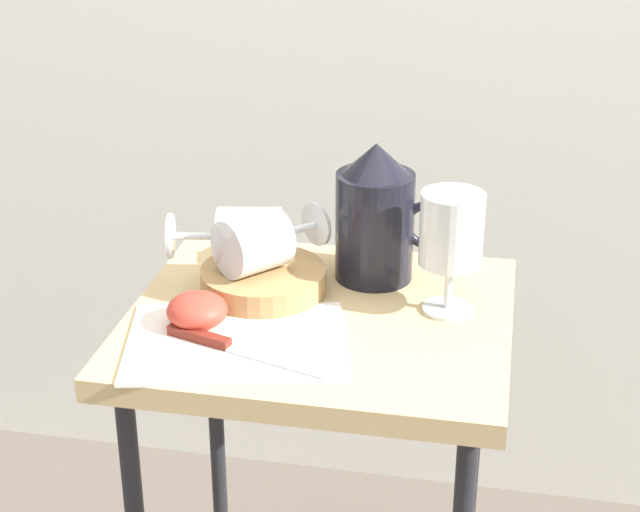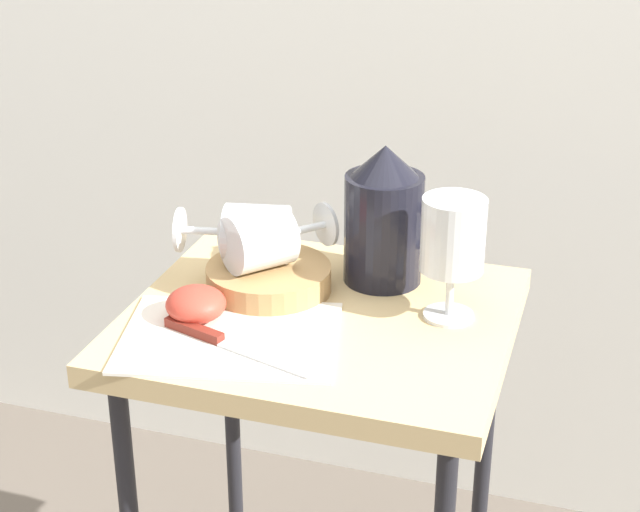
# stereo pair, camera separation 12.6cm
# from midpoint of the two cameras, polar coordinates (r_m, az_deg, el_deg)

# --- Properties ---
(curtain_drape) EXTENTS (2.40, 0.03, 1.82)m
(curtain_drape) POSITION_cam_midpoint_polar(r_m,az_deg,el_deg) (1.80, 1.86, 12.04)
(curtain_drape) COLOR white
(curtain_drape) RESTS_ON ground_plane
(table) EXTENTS (0.48, 0.42, 0.69)m
(table) POSITION_cam_midpoint_polar(r_m,az_deg,el_deg) (1.33, -2.71, -6.49)
(table) COLOR tan
(table) RESTS_ON ground_plane
(linen_napkin) EXTENTS (0.30, 0.25, 0.00)m
(linen_napkin) POSITION_cam_midpoint_polar(r_m,az_deg,el_deg) (1.23, -7.66, -4.86)
(linen_napkin) COLOR silver
(linen_napkin) RESTS_ON table
(basket_tray) EXTENTS (0.17, 0.17, 0.03)m
(basket_tray) POSITION_cam_midpoint_polar(r_m,az_deg,el_deg) (1.34, -5.88, -1.46)
(basket_tray) COLOR #AD8451
(basket_tray) RESTS_ON table
(pitcher) EXTENTS (0.16, 0.11, 0.19)m
(pitcher) POSITION_cam_midpoint_polar(r_m,az_deg,el_deg) (1.36, 0.49, 1.74)
(pitcher) COLOR black
(pitcher) RESTS_ON table
(wine_glass_upright) EXTENTS (0.08, 0.08, 0.16)m
(wine_glass_upright) POSITION_cam_midpoint_polar(r_m,az_deg,el_deg) (1.26, 4.53, 1.09)
(wine_glass_upright) COLOR silver
(wine_glass_upright) RESTS_ON table
(wine_glass_tipped_near) EXTENTS (0.15, 0.16, 0.08)m
(wine_glass_tipped_near) POSITION_cam_midpoint_polar(r_m,az_deg,el_deg) (1.32, -6.34, 0.71)
(wine_glass_tipped_near) COLOR silver
(wine_glass_tipped_near) RESTS_ON basket_tray
(wine_glass_tipped_far) EXTENTS (0.16, 0.09, 0.08)m
(wine_glass_tipped_far) POSITION_cam_midpoint_polar(r_m,az_deg,el_deg) (1.34, -6.83, 1.04)
(wine_glass_tipped_far) COLOR silver
(wine_glass_tipped_far) RESTS_ON basket_tray
(apple_half_left) EXTENTS (0.08, 0.08, 0.04)m
(apple_half_left) POSITION_cam_midpoint_polar(r_m,az_deg,el_deg) (1.26, -9.74, -3.09)
(apple_half_left) COLOR #CC3D2D
(apple_half_left) RESTS_ON linen_napkin
(knife) EXTENTS (0.21, 0.08, 0.01)m
(knife) POSITION_cam_midpoint_polar(r_m,az_deg,el_deg) (1.22, -8.46, -4.97)
(knife) COLOR silver
(knife) RESTS_ON linen_napkin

